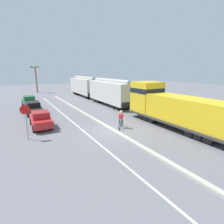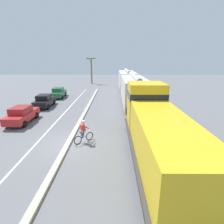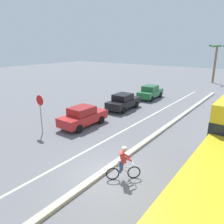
# 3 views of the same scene
# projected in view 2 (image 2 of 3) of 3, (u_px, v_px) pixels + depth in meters

# --- Properties ---
(ground_plane) EXTENTS (120.00, 120.00, 0.00)m
(ground_plane) POSITION_uv_depth(u_px,v_px,m) (69.00, 143.00, 12.98)
(ground_plane) COLOR slate
(median_curb) EXTENTS (0.36, 36.00, 0.16)m
(median_curb) POSITION_uv_depth(u_px,v_px,m) (83.00, 117.00, 18.70)
(median_curb) COLOR #B2AD9E
(median_curb) RESTS_ON ground
(lane_stripe) EXTENTS (0.14, 36.00, 0.01)m
(lane_stripe) POSITION_uv_depth(u_px,v_px,m) (60.00, 117.00, 18.74)
(lane_stripe) COLOR silver
(lane_stripe) RESTS_ON ground
(locomotive) EXTENTS (3.10, 11.61, 4.20)m
(locomotive) POSITION_uv_depth(u_px,v_px,m) (155.00, 128.00, 11.04)
(locomotive) COLOR gold
(locomotive) RESTS_ON ground
(hopper_car_lead) EXTENTS (2.90, 10.60, 4.18)m
(hopper_car_lead) POSITION_uv_depth(u_px,v_px,m) (134.00, 91.00, 22.60)
(hopper_car_lead) COLOR beige
(hopper_car_lead) RESTS_ON ground
(hopper_car_middle) EXTENTS (2.90, 10.60, 4.18)m
(hopper_car_middle) POSITION_uv_depth(u_px,v_px,m) (127.00, 80.00, 33.71)
(hopper_car_middle) COLOR beige
(hopper_car_middle) RESTS_ON ground
(parked_car_red) EXTENTS (1.86, 4.22, 1.62)m
(parked_car_red) POSITION_uv_depth(u_px,v_px,m) (22.00, 115.00, 17.02)
(parked_car_red) COLOR red
(parked_car_red) RESTS_ON ground
(parked_car_black) EXTENTS (1.94, 4.25, 1.62)m
(parked_car_black) POSITION_uv_depth(u_px,v_px,m) (45.00, 101.00, 22.71)
(parked_car_black) COLOR black
(parked_car_black) RESTS_ON ground
(parked_car_green) EXTENTS (1.99, 4.28, 1.62)m
(parked_car_green) POSITION_uv_depth(u_px,v_px,m) (59.00, 93.00, 28.38)
(parked_car_green) COLOR #286B3D
(parked_car_green) RESTS_ON ground
(cyclist) EXTENTS (1.29, 1.21, 1.71)m
(cyclist) POSITION_uv_depth(u_px,v_px,m) (83.00, 132.00, 12.90)
(cyclist) COLOR black
(cyclist) RESTS_ON ground
(palm_tree_near) EXTENTS (2.21, 2.28, 6.46)m
(palm_tree_near) POSITION_uv_depth(u_px,v_px,m) (91.00, 65.00, 43.80)
(palm_tree_near) COLOR #846647
(palm_tree_near) RESTS_ON ground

